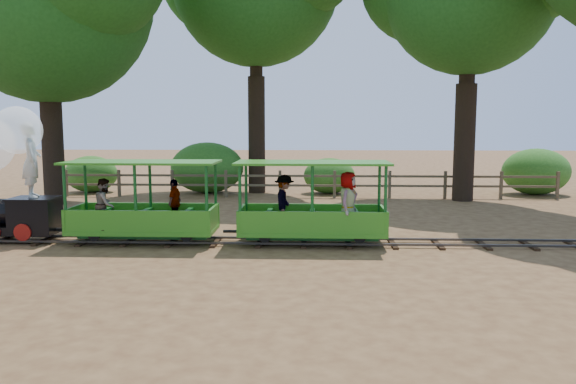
{
  "coord_description": "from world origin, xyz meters",
  "views": [
    {
      "loc": [
        0.19,
        -12.43,
        2.71
      ],
      "look_at": [
        -0.38,
        0.5,
        1.13
      ],
      "focal_mm": 35.0,
      "sensor_mm": 36.0,
      "label": 1
    }
  ],
  "objects": [
    {
      "name": "ground",
      "position": [
        0.0,
        0.0,
        0.0
      ],
      "size": [
        90.0,
        90.0,
        0.0
      ],
      "primitive_type": "plane",
      "color": "#9C6E43",
      "rests_on": "ground"
    },
    {
      "name": "track",
      "position": [
        0.0,
        0.0,
        0.07
      ],
      "size": [
        22.0,
        1.0,
        0.1
      ],
      "color": "#3F3D3A",
      "rests_on": "ground"
    },
    {
      "name": "carriage_front",
      "position": [
        -3.7,
        -0.03,
        0.75
      ],
      "size": [
        3.4,
        1.39,
        1.77
      ],
      "color": "#368E1E",
      "rests_on": "track"
    },
    {
      "name": "carriage_rear",
      "position": [
        0.19,
        -0.02,
        0.8
      ],
      "size": [
        3.4,
        1.4,
        1.77
      ],
      "color": "#368E1E",
      "rests_on": "track"
    },
    {
      "name": "fence",
      "position": [
        0.0,
        8.0,
        0.58
      ],
      "size": [
        18.1,
        0.1,
        1.0
      ],
      "color": "brown",
      "rests_on": "ground"
    },
    {
      "name": "shrub_west",
      "position": [
        -8.57,
        9.3,
        0.72
      ],
      "size": [
        2.08,
        1.6,
        1.44
      ],
      "primitive_type": "ellipsoid",
      "color": "#2D6B1E",
      "rests_on": "ground"
    },
    {
      "name": "shrub_mid_w",
      "position": [
        -3.93,
        9.3,
        0.99
      ],
      "size": [
        2.86,
        2.2,
        1.98
      ],
      "primitive_type": "ellipsoid",
      "color": "#2D6B1E",
      "rests_on": "ground"
    },
    {
      "name": "shrub_mid_e",
      "position": [
        0.84,
        9.3,
        0.69
      ],
      "size": [
        1.99,
        1.53,
        1.38
      ],
      "primitive_type": "ellipsoid",
      "color": "#2D6B1E",
      "rests_on": "ground"
    },
    {
      "name": "shrub_east",
      "position": [
        8.72,
        9.3,
        0.88
      ],
      "size": [
        2.55,
        1.96,
        1.77
      ],
      "primitive_type": "ellipsoid",
      "color": "#2D6B1E",
      "rests_on": "ground"
    }
  ]
}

